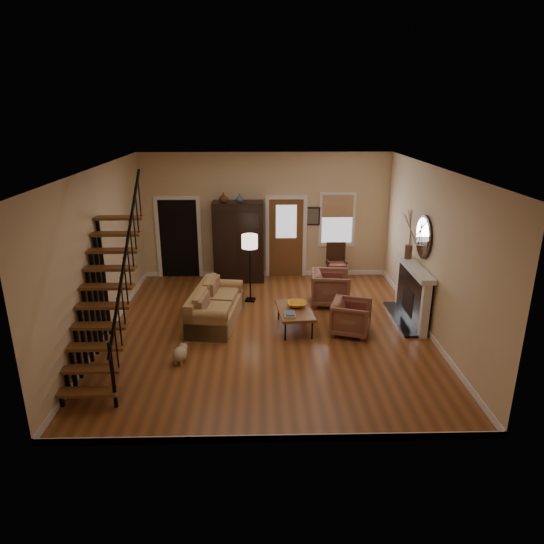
{
  "coord_description": "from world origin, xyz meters",
  "views": [
    {
      "loc": [
        -0.13,
        -9.04,
        4.37
      ],
      "look_at": [
        0.1,
        0.4,
        1.15
      ],
      "focal_mm": 32.0,
      "sensor_mm": 36.0,
      "label": 1
    }
  ],
  "objects_px": {
    "floor_lamp": "(250,268)",
    "armoire": "(239,242)",
    "armchair_right": "(330,288)",
    "side_chair": "(337,263)",
    "coffee_table": "(295,319)",
    "armchair_left": "(351,317)",
    "sofa": "(216,306)"
  },
  "relations": [
    {
      "from": "armchair_left",
      "to": "armchair_right",
      "type": "relative_size",
      "value": 0.88
    },
    {
      "from": "armoire",
      "to": "sofa",
      "type": "xyz_separation_m",
      "value": [
        -0.4,
        -2.66,
        -0.68
      ]
    },
    {
      "from": "armchair_right",
      "to": "floor_lamp",
      "type": "relative_size",
      "value": 0.54
    },
    {
      "from": "armchair_right",
      "to": "side_chair",
      "type": "xyz_separation_m",
      "value": [
        0.37,
        1.53,
        0.11
      ]
    },
    {
      "from": "armchair_left",
      "to": "armchair_right",
      "type": "height_order",
      "value": "armchair_right"
    },
    {
      "from": "sofa",
      "to": "side_chair",
      "type": "relative_size",
      "value": 1.94
    },
    {
      "from": "armchair_left",
      "to": "armchair_right",
      "type": "xyz_separation_m",
      "value": [
        -0.21,
        1.56,
        0.05
      ]
    },
    {
      "from": "coffee_table",
      "to": "armchair_left",
      "type": "relative_size",
      "value": 1.51
    },
    {
      "from": "armchair_left",
      "to": "side_chair",
      "type": "relative_size",
      "value": 0.75
    },
    {
      "from": "side_chair",
      "to": "armchair_right",
      "type": "bearing_deg",
      "value": -103.6
    },
    {
      "from": "coffee_table",
      "to": "side_chair",
      "type": "height_order",
      "value": "side_chair"
    },
    {
      "from": "coffee_table",
      "to": "side_chair",
      "type": "relative_size",
      "value": 1.13
    },
    {
      "from": "armoire",
      "to": "side_chair",
      "type": "distance_m",
      "value": 2.61
    },
    {
      "from": "armchair_right",
      "to": "side_chair",
      "type": "height_order",
      "value": "side_chair"
    },
    {
      "from": "side_chair",
      "to": "floor_lamp",
      "type": "bearing_deg",
      "value": -150.25
    },
    {
      "from": "floor_lamp",
      "to": "armoire",
      "type": "bearing_deg",
      "value": 102.17
    },
    {
      "from": "coffee_table",
      "to": "armchair_left",
      "type": "height_order",
      "value": "armchair_left"
    },
    {
      "from": "armoire",
      "to": "coffee_table",
      "type": "relative_size",
      "value": 1.82
    },
    {
      "from": "sofa",
      "to": "armchair_left",
      "type": "relative_size",
      "value": 2.59
    },
    {
      "from": "side_chair",
      "to": "armoire",
      "type": "bearing_deg",
      "value": 175.52
    },
    {
      "from": "coffee_table",
      "to": "armchair_left",
      "type": "bearing_deg",
      "value": -11.53
    },
    {
      "from": "armchair_left",
      "to": "armoire",
      "type": "bearing_deg",
      "value": 54.43
    },
    {
      "from": "sofa",
      "to": "side_chair",
      "type": "bearing_deg",
      "value": 47.42
    },
    {
      "from": "armoire",
      "to": "floor_lamp",
      "type": "bearing_deg",
      "value": -77.83
    },
    {
      "from": "coffee_table",
      "to": "sofa",
      "type": "bearing_deg",
      "value": 166.52
    },
    {
      "from": "armoire",
      "to": "coffee_table",
      "type": "bearing_deg",
      "value": -67.55
    },
    {
      "from": "coffee_table",
      "to": "armchair_right",
      "type": "xyz_separation_m",
      "value": [
        0.92,
        1.33,
        0.18
      ]
    },
    {
      "from": "coffee_table",
      "to": "armchair_right",
      "type": "distance_m",
      "value": 1.62
    },
    {
      "from": "coffee_table",
      "to": "side_chair",
      "type": "xyz_separation_m",
      "value": [
        1.29,
        2.85,
        0.29
      ]
    },
    {
      "from": "floor_lamp",
      "to": "side_chair",
      "type": "bearing_deg",
      "value": 29.75
    },
    {
      "from": "armchair_right",
      "to": "sofa",
      "type": "bearing_deg",
      "value": 115.37
    },
    {
      "from": "armoire",
      "to": "armchair_right",
      "type": "height_order",
      "value": "armoire"
    }
  ]
}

